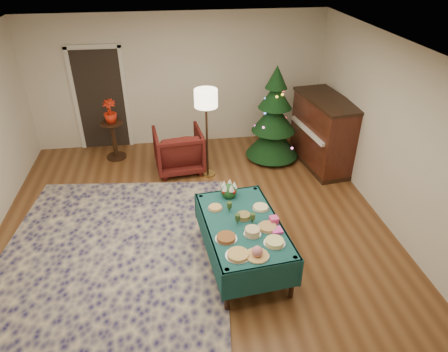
{
  "coord_description": "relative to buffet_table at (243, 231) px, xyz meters",
  "views": [
    {
      "loc": [
        -0.23,
        -4.53,
        3.89
      ],
      "look_at": [
        0.49,
        0.49,
        0.84
      ],
      "focal_mm": 32.0,
      "sensor_mm": 36.0,
      "label": 1
    }
  ],
  "objects": [
    {
      "name": "room_shell",
      "position": [
        -0.61,
        0.45,
        0.82
      ],
      "size": [
        7.0,
        7.0,
        7.0
      ],
      "color": "#593319",
      "rests_on": "ground"
    },
    {
      "name": "doorway",
      "position": [
        -2.21,
        3.93,
        0.57
      ],
      "size": [
        1.08,
        0.04,
        2.16
      ],
      "color": "black",
      "rests_on": "ground"
    },
    {
      "name": "rug",
      "position": [
        -1.81,
        0.19,
        -0.52
      ],
      "size": [
        3.65,
        4.53,
        0.02
      ],
      "primitive_type": "cube",
      "rotation": [
        0.0,
        0.0,
        -0.11
      ],
      "color": "#141143",
      "rests_on": "ground"
    },
    {
      "name": "buffet_table",
      "position": [
        0.0,
        0.0,
        0.0
      ],
      "size": [
        1.16,
        1.79,
        0.66
      ],
      "color": "black",
      "rests_on": "ground"
    },
    {
      "name": "platter_0",
      "position": [
        -0.17,
        -0.6,
        0.15
      ],
      "size": [
        0.3,
        0.3,
        0.04
      ],
      "color": "silver",
      "rests_on": "buffet_table"
    },
    {
      "name": "platter_1",
      "position": [
        0.05,
        -0.64,
        0.19
      ],
      "size": [
        0.28,
        0.28,
        0.14
      ],
      "color": "silver",
      "rests_on": "buffet_table"
    },
    {
      "name": "platter_2",
      "position": [
        0.31,
        -0.45,
        0.16
      ],
      "size": [
        0.27,
        0.27,
        0.05
      ],
      "color": "silver",
      "rests_on": "buffet_table"
    },
    {
      "name": "platter_3",
      "position": [
        -0.27,
        -0.28,
        0.15
      ],
      "size": [
        0.28,
        0.28,
        0.05
      ],
      "color": "silver",
      "rests_on": "buffet_table"
    },
    {
      "name": "platter_4",
      "position": [
        0.07,
        -0.24,
        0.17
      ],
      "size": [
        0.22,
        0.22,
        0.09
      ],
      "color": "silver",
      "rests_on": "buffet_table"
    },
    {
      "name": "platter_5",
      "position": [
        0.3,
        -0.14,
        0.15
      ],
      "size": [
        0.27,
        0.27,
        0.04
      ],
      "color": "silver",
      "rests_on": "buffet_table"
    },
    {
      "name": "platter_6",
      "position": [
        0.03,
        0.11,
        0.16
      ],
      "size": [
        0.21,
        0.21,
        0.06
      ],
      "color": "silver",
      "rests_on": "buffet_table"
    },
    {
      "name": "platter_7",
      "position": [
        0.3,
        0.3,
        0.15
      ],
      "size": [
        0.24,
        0.24,
        0.04
      ],
      "color": "silver",
      "rests_on": "buffet_table"
    },
    {
      "name": "platter_8",
      "position": [
        -0.32,
        0.38,
        0.15
      ],
      "size": [
        0.21,
        0.21,
        0.04
      ],
      "color": "silver",
      "rests_on": "buffet_table"
    },
    {
      "name": "goblet_0",
      "position": [
        -0.14,
        0.28,
        0.21
      ],
      "size": [
        0.07,
        0.07,
        0.15
      ],
      "color": "#2D471E",
      "rests_on": "buffet_table"
    },
    {
      "name": "goblet_1",
      "position": [
        0.12,
        -0.01,
        0.21
      ],
      "size": [
        0.07,
        0.07,
        0.15
      ],
      "color": "#2D471E",
      "rests_on": "buffet_table"
    },
    {
      "name": "goblet_2",
      "position": [
        -0.08,
        -0.0,
        0.21
      ],
      "size": [
        0.07,
        0.07,
        0.15
      ],
      "color": "#2D471E",
      "rests_on": "buffet_table"
    },
    {
      "name": "napkin_stack",
      "position": [
        0.39,
        -0.23,
        0.15
      ],
      "size": [
        0.14,
        0.14,
        0.04
      ],
      "primitive_type": "cube",
      "rotation": [
        0.0,
        0.0,
        0.1
      ],
      "color": "#F744B1",
      "rests_on": "buffet_table"
    },
    {
      "name": "gift_box",
      "position": [
        0.4,
        -0.04,
        0.17
      ],
      "size": [
        0.12,
        0.12,
        0.09
      ],
      "primitive_type": "cube",
      "rotation": [
        0.0,
        0.0,
        0.1
      ],
      "color": "#EB4187",
      "rests_on": "buffet_table"
    },
    {
      "name": "centerpiece",
      "position": [
        -0.09,
        0.65,
        0.25
      ],
      "size": [
        0.24,
        0.24,
        0.27
      ],
      "color": "#1E4C1E",
      "rests_on": "buffet_table"
    },
    {
      "name": "armchair",
      "position": [
        -0.73,
        2.71,
        -0.08
      ],
      "size": [
        0.96,
        0.91,
        0.9
      ],
      "primitive_type": "imported",
      "rotation": [
        0.0,
        0.0,
        3.25
      ],
      "color": "#49130F",
      "rests_on": "ground"
    },
    {
      "name": "floor_lamp",
      "position": [
        -0.21,
        2.42,
        0.89
      ],
      "size": [
        0.4,
        0.4,
        1.67
      ],
      "color": "#A57F3F",
      "rests_on": "ground"
    },
    {
      "name": "side_table",
      "position": [
        -1.99,
        3.36,
        -0.15
      ],
      "size": [
        0.44,
        0.44,
        0.78
      ],
      "color": "black",
      "rests_on": "ground"
    },
    {
      "name": "potted_plant",
      "position": [
        -1.99,
        3.36,
        0.38
      ],
      "size": [
        0.26,
        0.46,
        0.26
      ],
      "primitive_type": "imported",
      "color": "red",
      "rests_on": "side_table"
    },
    {
      "name": "christmas_tree",
      "position": [
        1.14,
        2.89,
        0.32
      ],
      "size": [
        1.26,
        1.26,
        1.9
      ],
      "color": "black",
      "rests_on": "ground"
    },
    {
      "name": "piano",
      "position": [
        2.04,
        2.54,
        0.13
      ],
      "size": [
        0.91,
        1.64,
        1.35
      ],
      "color": "black",
      "rests_on": "ground"
    }
  ]
}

